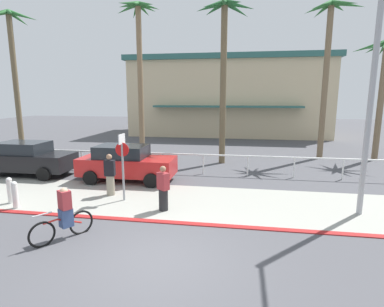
# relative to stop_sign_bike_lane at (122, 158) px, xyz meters

# --- Properties ---
(ground_plane) EXTENTS (80.00, 80.00, 0.00)m
(ground_plane) POSITION_rel_stop_sign_bike_lane_xyz_m (2.47, 6.04, -1.68)
(ground_plane) COLOR #4C4C51
(sidewalk_strip) EXTENTS (44.00, 4.00, 0.02)m
(sidewalk_strip) POSITION_rel_stop_sign_bike_lane_xyz_m (2.47, 0.24, -1.67)
(sidewalk_strip) COLOR #9E9E93
(sidewalk_strip) RESTS_ON ground
(curb_paint) EXTENTS (44.00, 0.24, 0.03)m
(curb_paint) POSITION_rel_stop_sign_bike_lane_xyz_m (2.47, -1.76, -1.66)
(curb_paint) COLOR maroon
(curb_paint) RESTS_ON ground
(building_backdrop) EXTENTS (19.81, 10.45, 7.76)m
(building_backdrop) POSITION_rel_stop_sign_bike_lane_xyz_m (2.89, 22.56, 2.22)
(building_backdrop) COLOR beige
(building_backdrop) RESTS_ON ground
(rail_fence) EXTENTS (22.43, 0.08, 1.04)m
(rail_fence) POSITION_rel_stop_sign_bike_lane_xyz_m (2.47, 4.54, -0.84)
(rail_fence) COLOR white
(rail_fence) RESTS_ON ground
(stop_sign_bike_lane) EXTENTS (0.52, 0.56, 2.56)m
(stop_sign_bike_lane) POSITION_rel_stop_sign_bike_lane_xyz_m (0.00, 0.00, 0.00)
(stop_sign_bike_lane) COLOR gray
(stop_sign_bike_lane) RESTS_ON ground
(bollard_1) EXTENTS (0.20, 0.20, 1.00)m
(bollard_1) POSITION_rel_stop_sign_bike_lane_xyz_m (-4.03, -0.99, -1.16)
(bollard_1) COLOR white
(bollard_1) RESTS_ON ground
(bollard_2) EXTENTS (0.20, 0.20, 1.00)m
(bollard_2) POSITION_rel_stop_sign_bike_lane_xyz_m (-3.46, -1.43, -1.16)
(bollard_2) COLOR white
(bollard_2) RESTS_ON ground
(streetlight_curb) EXTENTS (0.24, 2.54, 7.50)m
(streetlight_curb) POSITION_rel_stop_sign_bike_lane_xyz_m (8.37, -0.25, 2.60)
(streetlight_curb) COLOR #9EA0A5
(streetlight_curb) RESTS_ON ground
(palm_tree_0) EXTENTS (3.67, 3.33, 9.64)m
(palm_tree_0) POSITION_rel_stop_sign_bike_lane_xyz_m (-11.27, 8.95, 5.50)
(palm_tree_0) COLOR brown
(palm_tree_0) RESTS_ON ground
(palm_tree_1) EXTENTS (3.26, 3.31, 9.99)m
(palm_tree_1) POSITION_rel_stop_sign_bike_lane_xyz_m (-2.55, 9.83, 5.78)
(palm_tree_1) COLOR #846B4C
(palm_tree_1) RESTS_ON ground
(palm_tree_2) EXTENTS (3.29, 3.68, 9.13)m
(palm_tree_2) POSITION_rel_stop_sign_bike_lane_xyz_m (3.23, 7.38, 5.14)
(palm_tree_2) COLOR brown
(palm_tree_2) RESTS_ON ground
(palm_tree_3) EXTENTS (3.43, 2.86, 9.52)m
(palm_tree_3) POSITION_rel_stop_sign_bike_lane_xyz_m (9.39, 9.81, 5.40)
(palm_tree_3) COLOR #756047
(palm_tree_3) RESTS_ON ground
(car_black_0) EXTENTS (4.40, 2.02, 1.69)m
(car_black_0) POSITION_rel_stop_sign_bike_lane_xyz_m (-6.19, 2.87, -0.81)
(car_black_0) COLOR black
(car_black_0) RESTS_ON ground
(car_red_1) EXTENTS (4.40, 2.02, 1.69)m
(car_red_1) POSITION_rel_stop_sign_bike_lane_xyz_m (-0.91, 2.64, -0.81)
(car_red_1) COLOR red
(car_red_1) RESTS_ON ground
(cyclist_red_0) EXTENTS (1.08, 1.54, 1.50)m
(cyclist_red_0) POSITION_rel_stop_sign_bike_lane_xyz_m (-0.42, -3.29, -0.98)
(cyclist_red_0) COLOR black
(cyclist_red_0) RESTS_ON ground
(pedestrian_0) EXTENTS (0.48, 0.45, 1.60)m
(pedestrian_0) POSITION_rel_stop_sign_bike_lane_xyz_m (1.75, -0.77, -0.94)
(pedestrian_0) COLOR #232326
(pedestrian_0) RESTS_ON ground
(pedestrian_1) EXTENTS (0.43, 0.36, 1.69)m
(pedestrian_1) POSITION_rel_stop_sign_bike_lane_xyz_m (-0.77, 0.52, -0.90)
(pedestrian_1) COLOR gray
(pedestrian_1) RESTS_ON ground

